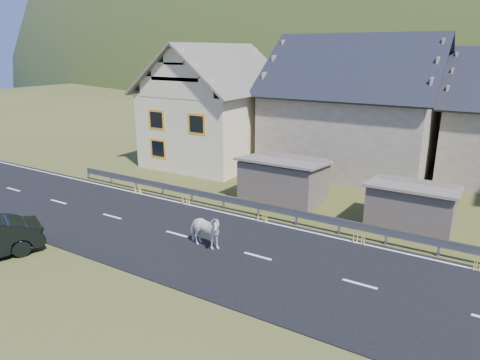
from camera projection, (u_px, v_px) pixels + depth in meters
The scene contains 10 objects.
ground at pixel (258, 257), 16.63m from camera, with size 160.00×160.00×0.00m, color #373F14.
road at pixel (258, 257), 16.63m from camera, with size 60.00×7.00×0.04m, color black.
lane_markings at pixel (258, 256), 16.62m from camera, with size 60.00×6.60×0.01m, color silver.
guardrail at pixel (297, 214), 19.48m from camera, with size 28.10×0.09×0.75m.
shed_left at pixel (284, 180), 22.62m from camera, with size 4.30×3.30×2.40m, color #6B5D51.
shed_right at pixel (411, 207), 19.03m from camera, with size 3.80×2.90×2.20m, color #6B5D51.
house_cream at pixel (216, 99), 30.12m from camera, with size 7.80×9.80×8.30m.
house_stone_a at pixel (355, 99), 28.05m from camera, with size 10.80×9.80×8.90m.
conifer_patch at pixel (273, 55), 132.08m from camera, with size 76.00×50.00×28.00m, color black.
horse at pixel (204, 231), 17.14m from camera, with size 1.74×0.79×1.47m, color white.
Camera 1 is at (7.16, -13.22, 7.76)m, focal length 32.00 mm.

